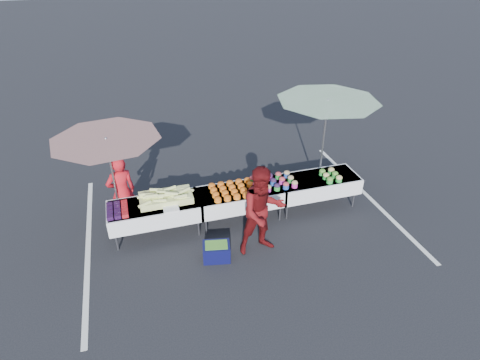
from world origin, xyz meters
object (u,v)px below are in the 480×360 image
object	(u,v)px
vendor	(122,192)
storage_bin	(217,251)
table_left	(155,211)
customer	(263,211)
umbrella_right	(327,108)
table_center	(240,197)
umbrella_left	(107,147)
table_right	(317,184)

from	to	relation	value
vendor	storage_bin	distance (m)	2.38
table_left	customer	distance (m)	2.23
customer	storage_bin	bearing A→B (deg)	177.83
umbrella_right	storage_bin	world-z (taller)	umbrella_right
table_left	table_center	world-z (taller)	same
umbrella_left	customer	bearing A→B (deg)	-29.41
table_right	table_center	bearing A→B (deg)	180.00
table_right	storage_bin	xyz separation A→B (m)	(-2.60, -1.09, -0.41)
table_center	table_right	bearing A→B (deg)	0.00
customer	umbrella_right	xyz separation A→B (m)	(2.06, 1.69, 1.18)
table_left	storage_bin	bearing A→B (deg)	-47.37
umbrella_right	storage_bin	size ratio (longest dim) A/B	4.55
storage_bin	umbrella_right	bearing A→B (deg)	41.01
table_center	table_right	xyz separation A→B (m)	(1.80, 0.00, 0.00)
storage_bin	customer	bearing A→B (deg)	12.03
table_left	table_center	xyz separation A→B (m)	(1.80, 0.00, 0.00)
vendor	customer	distance (m)	3.00
table_center	customer	distance (m)	1.14
umbrella_left	umbrella_right	size ratio (longest dim) A/B	0.97
customer	umbrella_left	world-z (taller)	umbrella_left
customer	vendor	bearing A→B (deg)	144.23
table_right	customer	xyz separation A→B (m)	(-1.68, -1.08, 0.34)
table_right	customer	distance (m)	2.02
vendor	storage_bin	world-z (taller)	vendor
table_left	customer	xyz separation A→B (m)	(1.92, -1.08, 0.34)
table_right	storage_bin	size ratio (longest dim) A/B	3.21
table_left	table_center	bearing A→B (deg)	0.00
table_center	table_right	distance (m)	1.80
table_left	customer	world-z (taller)	customer
vendor	umbrella_right	distance (m)	4.76
vendor	customer	bearing A→B (deg)	131.42
table_center	storage_bin	bearing A→B (deg)	-126.16
umbrella_left	umbrella_right	xyz separation A→B (m)	(4.68, 0.21, 0.17)
table_left	umbrella_left	xyz separation A→B (m)	(-0.70, 0.40, 1.35)
customer	umbrella_left	bearing A→B (deg)	147.71
table_right	customer	world-z (taller)	customer
vendor	umbrella_left	distance (m)	1.14
umbrella_left	storage_bin	distance (m)	2.87
umbrella_right	umbrella_left	bearing A→B (deg)	-177.47
table_center	customer	bearing A→B (deg)	-83.51
umbrella_left	umbrella_right	bearing A→B (deg)	2.53
table_right	table_left	bearing A→B (deg)	180.00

